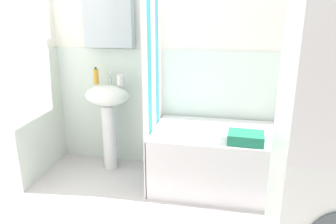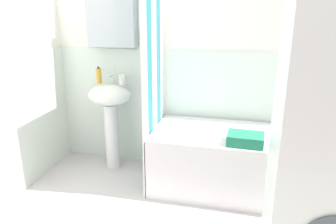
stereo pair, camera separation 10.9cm
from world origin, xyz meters
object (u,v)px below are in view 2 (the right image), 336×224
sink (110,108)px  soap_dispenser (99,76)px  bathtub (236,162)px  lotion_bottle (313,118)px  washer_dryer_stack (334,151)px  shampoo_bottle (291,119)px  body_wash_bottle (299,120)px  towel_folded (245,139)px  toothbrush_cup (123,80)px

sink → soap_dispenser: size_ratio=5.13×
bathtub → soap_dispenser: bearing=171.1°
lotion_bottle → washer_dryer_stack: 1.26m
soap_dispenser → shampoo_bottle: 1.87m
body_wash_bottle → lotion_bottle: bearing=5.1°
lotion_bottle → towel_folded: 0.77m
body_wash_bottle → washer_dryer_stack: bearing=-90.3°
body_wash_bottle → towel_folded: 0.68m
toothbrush_cup → towel_folded: (1.19, -0.44, -0.33)m
sink → toothbrush_cup: size_ratio=8.64×
lotion_bottle → towel_folded: bearing=-139.2°
bathtub → washer_dryer_stack: 1.24m
washer_dryer_stack → shampoo_bottle: bearing=92.9°
soap_dispenser → bathtub: bearing=-8.9°
soap_dispenser → bathtub: (1.38, -0.22, -0.67)m
soap_dispenser → washer_dryer_stack: 2.24m
bathtub → lotion_bottle: size_ratio=6.90×
bathtub → washer_dryer_stack: bearing=-61.3°
shampoo_bottle → washer_dryer_stack: washer_dryer_stack is taller
soap_dispenser → washer_dryer_stack: size_ratio=0.10×
sink → lotion_bottle: 1.90m
towel_folded → shampoo_bottle: bearing=51.6°
body_wash_bottle → sink: bearing=-176.7°
lotion_bottle → towel_folded: (-0.58, -0.50, -0.06)m
toothbrush_cup → shampoo_bottle: toothbrush_cup is taller
bathtub → body_wash_bottle: body_wash_bottle is taller
toothbrush_cup → body_wash_bottle: bearing=1.9°
sink → lotion_bottle: sink is taller
toothbrush_cup → shampoo_bottle: 1.62m
soap_dispenser → washer_dryer_stack: (1.91, -1.17, -0.09)m
towel_folded → lotion_bottle: bearing=40.8°
sink → lotion_bottle: bearing=3.4°
lotion_bottle → body_wash_bottle: lotion_bottle is taller
body_wash_bottle → towel_folded: body_wash_bottle is taller
washer_dryer_stack → bathtub: bearing=118.7°
soap_dispenser → toothbrush_cup: size_ratio=1.69×
body_wash_bottle → towel_folded: size_ratio=0.55×
washer_dryer_stack → soap_dispenser: bearing=148.5°
sink → toothbrush_cup: 0.31m
body_wash_bottle → towel_folded: (-0.47, -0.49, -0.03)m
bathtub → body_wash_bottle: size_ratio=9.48×
sink → bathtub: sink is taller
soap_dispenser → body_wash_bottle: bearing=1.6°
towel_folded → washer_dryer_stack: bearing=-57.8°
shampoo_bottle → washer_dryer_stack: size_ratio=0.09×
shampoo_bottle → towel_folded: 0.64m
lotion_bottle → sink: bearing=-176.6°
soap_dispenser → towel_folded: 1.55m
toothbrush_cup → shampoo_bottle: bearing=2.4°
toothbrush_cup → lotion_bottle: (1.77, 0.06, -0.27)m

